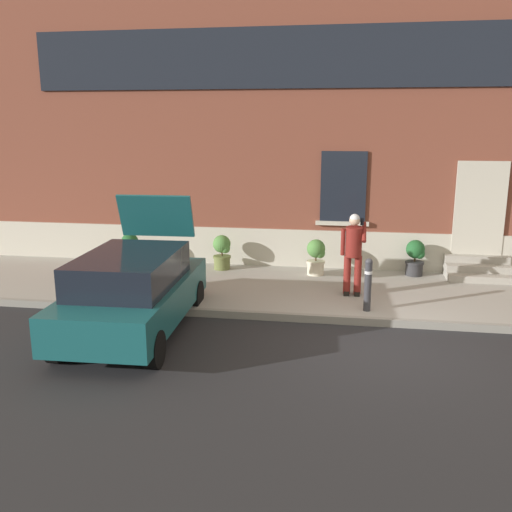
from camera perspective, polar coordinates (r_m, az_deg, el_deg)
The scene contains 12 objects.
ground_plane at distance 9.91m, azimuth 12.53°, elevation -8.85°, with size 80.00×80.00×0.00m, color #232326.
sidewalk at distance 12.52m, azimuth 11.83°, elevation -3.71°, with size 24.00×3.60×0.15m, color #99968E.
curb_edge at distance 10.76m, azimuth 12.27°, elevation -6.59°, with size 24.00×0.12×0.15m, color gray.
building_facade at distance 14.47m, azimuth 12.12°, elevation 13.23°, with size 24.00×1.52×7.50m.
entrance_stoop at distance 14.17m, azimuth 21.68°, elevation -1.29°, with size 1.48×0.96×0.48m.
hatchback_car_teal at distance 10.18m, azimuth -12.41°, elevation -3.46°, with size 1.90×4.12×2.34m.
bollard_near_person at distance 10.94m, azimuth 11.37°, elevation -2.69°, with size 0.15×0.15×1.04m.
person_on_phone at distance 11.72m, azimuth 9.92°, elevation 0.66°, with size 0.51×0.46×1.75m.
planter_terracotta at distance 14.41m, azimuth -12.70°, elevation 0.68°, with size 0.44×0.44×0.86m.
planter_olive at distance 13.86m, azimuth -3.48°, elevation 0.49°, with size 0.44×0.44×0.86m.
planter_cream at distance 13.40m, azimuth 6.17°, elevation -0.01°, with size 0.44×0.44×0.86m.
planter_charcoal at distance 13.80m, azimuth 15.96°, elevation -0.07°, with size 0.44×0.44×0.86m.
Camera 1 is at (-0.70, -9.16, 3.70)m, focal length 39.16 mm.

